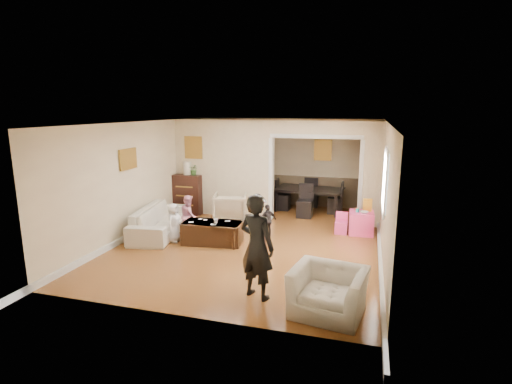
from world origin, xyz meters
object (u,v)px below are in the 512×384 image
(coffee_cup, at_px, (216,221))
(table_lamp, at_px, (187,168))
(adult_person, at_px, (257,246))
(cyan_cup, at_px, (357,210))
(dresser, at_px, (188,194))
(dining_table, at_px, (308,200))
(sofa, at_px, (161,220))
(child_kneel_a, at_px, (174,223))
(child_kneel_b, at_px, (189,216))
(child_toddler, at_px, (268,221))
(armchair_back, at_px, (231,208))
(play_table, at_px, (361,223))
(coffee_table, at_px, (213,233))
(armchair_front, at_px, (328,292))

(coffee_cup, bearing_deg, table_lamp, 127.93)
(table_lamp, height_order, adult_person, adult_person)
(coffee_cup, distance_m, cyan_cup, 3.30)
(dresser, bearing_deg, table_lamp, 0.00)
(dresser, xyz_separation_m, dining_table, (3.19, 1.16, -0.22))
(sofa, xyz_separation_m, child_kneel_a, (0.57, -0.44, 0.11))
(adult_person, relative_size, child_kneel_b, 1.72)
(table_lamp, xyz_separation_m, dining_table, (3.19, 1.16, -0.95))
(child_kneel_b, bearing_deg, child_toddler, -103.19)
(armchair_back, bearing_deg, cyan_cup, 164.59)
(coffee_cup, height_order, cyan_cup, cyan_cup)
(armchair_back, relative_size, dresser, 0.77)
(adult_person, xyz_separation_m, child_kneel_a, (-2.47, 2.01, -0.40))
(play_table, xyz_separation_m, child_kneel_a, (-3.95, -1.72, 0.17))
(armchair_back, xyz_separation_m, coffee_table, (0.14, -1.56, -0.15))
(sofa, bearing_deg, coffee_cup, -112.42)
(adult_person, distance_m, child_kneel_a, 3.21)
(armchair_front, xyz_separation_m, child_toddler, (-1.69, 3.11, 0.05))
(table_lamp, bearing_deg, coffee_cup, -52.07)
(dining_table, bearing_deg, play_table, -42.69)
(sofa, relative_size, coffee_cup, 21.34)
(armchair_front, xyz_separation_m, play_table, (0.36, 3.92, -0.07))
(table_lamp, bearing_deg, armchair_back, -21.09)
(dresser, xyz_separation_m, cyan_cup, (4.59, -0.60, 0.02))
(adult_person, bearing_deg, coffee_cup, -32.57)
(sofa, height_order, child_kneel_b, child_kneel_b)
(sofa, bearing_deg, coffee_table, -111.34)
(table_lamp, distance_m, coffee_table, 2.85)
(armchair_back, distance_m, coffee_table, 1.57)
(coffee_table, relative_size, child_kneel_b, 1.31)
(coffee_cup, bearing_deg, child_kneel_b, 156.37)
(coffee_table, distance_m, adult_person, 2.76)
(child_toddler, bearing_deg, dresser, -75.04)
(sofa, height_order, adult_person, adult_person)
(coffee_cup, relative_size, dining_table, 0.05)
(coffee_cup, distance_m, child_toddler, 1.25)
(child_kneel_a, bearing_deg, play_table, -64.14)
(coffee_table, xyz_separation_m, coffee_cup, (0.10, -0.05, 0.29))
(adult_person, distance_m, child_kneel_b, 3.40)
(play_table, bearing_deg, coffee_cup, -151.71)
(sofa, bearing_deg, armchair_back, -55.12)
(sofa, xyz_separation_m, armchair_back, (1.28, 1.27, 0.06))
(table_lamp, bearing_deg, adult_person, -53.10)
(child_kneel_b, bearing_deg, table_lamp, -1.52)
(play_table, height_order, dining_table, dining_table)
(sofa, xyz_separation_m, coffee_table, (1.42, -0.29, -0.08))
(armchair_back, bearing_deg, child_toddler, 131.10)
(coffee_table, height_order, child_kneel_a, child_kneel_a)
(adult_person, bearing_deg, child_toddler, -57.28)
(armchair_back, distance_m, adult_person, 4.14)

